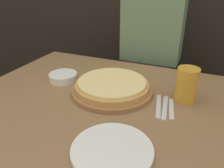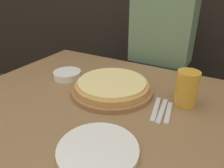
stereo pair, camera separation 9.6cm
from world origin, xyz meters
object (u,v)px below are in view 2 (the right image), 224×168
at_px(dinner_knife, 162,111).
at_px(diner_person, 159,69).
at_px(dinner_plate, 98,150).
at_px(spoon, 168,112).
at_px(pizza_on_board, 112,87).
at_px(beer_glass, 187,87).
at_px(fork, 156,109).
at_px(side_bowl, 67,75).

xyz_separation_m(dinner_knife, diner_person, (-0.20, 0.60, -0.09)).
xyz_separation_m(dinner_plate, spoon, (0.12, 0.30, -0.01)).
bearing_deg(dinner_knife, pizza_on_board, 170.63).
xyz_separation_m(pizza_on_board, diner_person, (0.04, 0.56, -0.11)).
relative_size(spoon, diner_person, 0.11).
height_order(dinner_plate, dinner_knife, dinner_plate).
bearing_deg(pizza_on_board, beer_glass, 10.20).
bearing_deg(fork, side_bowl, 173.02).
relative_size(beer_glass, side_bowl, 1.03).
height_order(dinner_plate, diner_person, diner_person).
bearing_deg(dinner_knife, diner_person, 108.88).
distance_m(beer_glass, side_bowl, 0.58).
distance_m(beer_glass, spoon, 0.13).
bearing_deg(pizza_on_board, dinner_plate, -67.01).
relative_size(dinner_plate, dinner_knife, 1.38).
height_order(pizza_on_board, beer_glass, beer_glass).
relative_size(beer_glass, dinner_knife, 0.81).
relative_size(beer_glass, fork, 0.81).
height_order(beer_glass, dinner_plate, beer_glass).
height_order(pizza_on_board, fork, pizza_on_board).
height_order(pizza_on_board, dinner_plate, pizza_on_board).
distance_m(pizza_on_board, beer_glass, 0.31).
xyz_separation_m(dinner_knife, spoon, (0.03, 0.00, 0.00)).
xyz_separation_m(pizza_on_board, dinner_knife, (0.24, -0.04, -0.02)).
height_order(spoon, diner_person, diner_person).
bearing_deg(spoon, beer_glass, 68.58).
relative_size(pizza_on_board, side_bowl, 2.62).
bearing_deg(dinner_plate, fork, 76.76).
relative_size(pizza_on_board, fork, 2.05).
distance_m(beer_glass, dinner_plate, 0.43).
bearing_deg(spoon, dinner_plate, -111.79).
bearing_deg(beer_glass, side_bowl, -176.50).
bearing_deg(spoon, side_bowl, 173.66).
height_order(pizza_on_board, dinner_knife, pizza_on_board).
bearing_deg(dinner_plate, diner_person, 96.79).
distance_m(beer_glass, diner_person, 0.59).
relative_size(pizza_on_board, beer_glass, 2.53).
xyz_separation_m(side_bowl, spoon, (0.54, -0.06, -0.02)).
bearing_deg(diner_person, spoon, -68.99).
relative_size(pizza_on_board, dinner_knife, 2.04).
bearing_deg(beer_glass, fork, -132.60).
height_order(side_bowl, dinner_knife, side_bowl).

